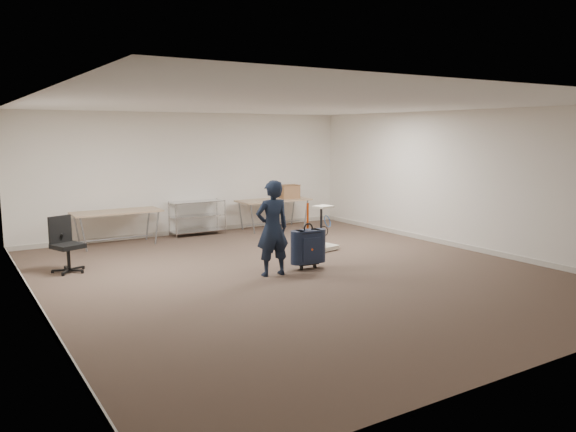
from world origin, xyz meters
TOP-DOWN VIEW (x-y plane):
  - ground at (0.00, 0.00)m, footprint 9.00×9.00m
  - room_shell at (0.00, 1.38)m, footprint 8.00×9.00m
  - folding_table_left at (-1.90, 3.95)m, footprint 1.80×0.75m
  - folding_table_right at (1.90, 3.95)m, footprint 1.80×0.75m
  - wire_shelf at (0.00, 4.20)m, footprint 1.22×0.47m
  - person at (-0.40, 0.09)m, footprint 0.61×0.43m
  - suitcase at (0.35, 0.14)m, footprint 0.44×0.27m
  - office_chair at (-3.24, 2.15)m, footprint 0.58×0.58m
  - equipment_cart at (1.50, 1.31)m, footprint 0.57×0.57m
  - cardboard_box at (2.38, 3.99)m, footprint 0.48×0.39m

SIDE VIEW (x-z plane):
  - ground at x=0.00m, z-range 0.00..0.00m
  - room_shell at x=0.00m, z-range -4.45..4.55m
  - equipment_cart at x=1.50m, z-range -0.21..0.69m
  - office_chair at x=-3.24m, z-range -0.19..0.76m
  - suitcase at x=0.35m, z-range -0.18..0.97m
  - wire_shelf at x=0.00m, z-range 0.04..0.84m
  - folding_table_left at x=-1.90m, z-range 0.31..1.04m
  - folding_table_right at x=1.90m, z-range 0.31..1.04m
  - person at x=-0.40m, z-range 0.00..1.59m
  - cardboard_box at x=2.38m, z-range 0.73..1.06m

